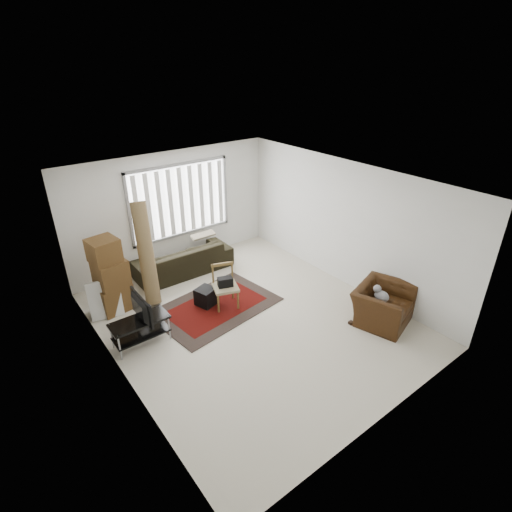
{
  "coord_description": "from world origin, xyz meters",
  "views": [
    {
      "loc": [
        -3.76,
        -5.06,
        4.6
      ],
      "look_at": [
        0.46,
        0.43,
        1.05
      ],
      "focal_mm": 28.0,
      "sensor_mm": 36.0,
      "label": 1
    }
  ],
  "objects_px": {
    "tv_stand": "(140,327)",
    "side_chair": "(225,285)",
    "sofa": "(183,255)",
    "armchair": "(383,302)",
    "moving_boxes": "(110,278)"
  },
  "relations": [
    {
      "from": "moving_boxes",
      "to": "side_chair",
      "type": "bearing_deg",
      "value": -34.66
    },
    {
      "from": "tv_stand",
      "to": "armchair",
      "type": "height_order",
      "value": "armchair"
    },
    {
      "from": "side_chair",
      "to": "armchair",
      "type": "relative_size",
      "value": 0.67
    },
    {
      "from": "moving_boxes",
      "to": "side_chair",
      "type": "xyz_separation_m",
      "value": [
        1.82,
        -1.26,
        -0.22
      ]
    },
    {
      "from": "tv_stand",
      "to": "side_chair",
      "type": "bearing_deg",
      "value": 3.03
    },
    {
      "from": "tv_stand",
      "to": "side_chair",
      "type": "height_order",
      "value": "side_chair"
    },
    {
      "from": "moving_boxes",
      "to": "side_chair",
      "type": "height_order",
      "value": "moving_boxes"
    },
    {
      "from": "tv_stand",
      "to": "sofa",
      "type": "distance_m",
      "value": 2.61
    },
    {
      "from": "sofa",
      "to": "side_chair",
      "type": "height_order",
      "value": "side_chair"
    },
    {
      "from": "moving_boxes",
      "to": "sofa",
      "type": "xyz_separation_m",
      "value": [
        1.82,
        0.5,
        -0.28
      ]
    },
    {
      "from": "moving_boxes",
      "to": "side_chair",
      "type": "distance_m",
      "value": 2.22
    },
    {
      "from": "tv_stand",
      "to": "armchair",
      "type": "xyz_separation_m",
      "value": [
        3.91,
        -2.14,
        0.05
      ]
    },
    {
      "from": "side_chair",
      "to": "sofa",
      "type": "bearing_deg",
      "value": 109.74
    },
    {
      "from": "tv_stand",
      "to": "armchair",
      "type": "bearing_deg",
      "value": -28.68
    },
    {
      "from": "sofa",
      "to": "armchair",
      "type": "xyz_separation_m",
      "value": [
        2.08,
        -4.0,
        -0.02
      ]
    }
  ]
}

